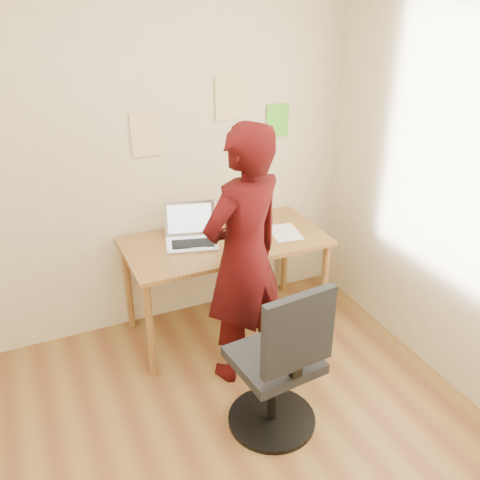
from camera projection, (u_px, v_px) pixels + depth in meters
name	position (u px, v px, depth m)	size (l,w,h in m)	color
room	(205.00, 275.00, 2.09)	(3.58, 3.58, 2.78)	brown
desk	(225.00, 251.00, 3.76)	(1.40, 0.70, 0.74)	olive
laptop	(191.00, 235.00, 3.68)	(0.42, 0.39, 0.25)	silver
paper_sheet	(285.00, 232.00, 3.83)	(0.20, 0.28, 0.00)	white
phone	(261.00, 245.00, 3.65)	(0.09, 0.14, 0.01)	black
wall_note_left	(147.00, 134.00, 3.55)	(0.21, 0.00, 0.30)	#DCC683
wall_note_mid	(230.00, 98.00, 3.69)	(0.21, 0.00, 0.30)	#DCC683
wall_note_right	(278.00, 121.00, 3.92)	(0.18, 0.00, 0.24)	#58CC2D
office_chair	(280.00, 371.00, 2.96)	(0.52, 0.52, 1.00)	black
person	(244.00, 258.00, 3.27)	(0.62, 0.41, 1.69)	#350708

